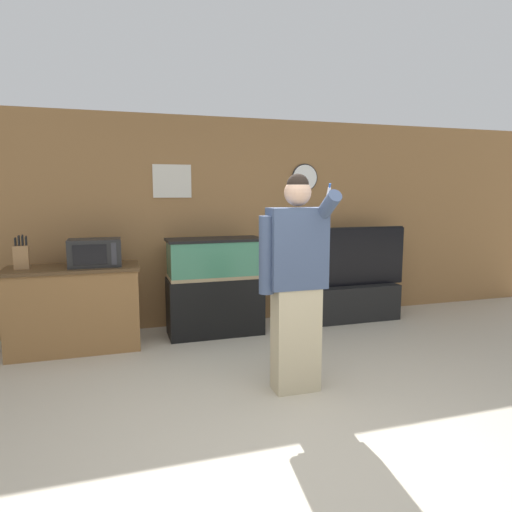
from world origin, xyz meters
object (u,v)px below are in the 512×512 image
Objects in this scene: counter_island at (75,308)px; knife_block at (21,256)px; aquarium_on_stand at (215,286)px; person_standing at (296,280)px; tv_on_stand at (348,293)px; microwave at (95,253)px.

knife_block reaches higher than counter_island.
knife_block reaches higher than aquarium_on_stand.
aquarium_on_stand reaches higher than counter_island.
tv_on_stand is at bearing 50.34° from person_standing.
knife_block reaches higher than tv_on_stand.
tv_on_stand is 2.40m from person_standing.
tv_on_stand is (3.11, 0.18, -0.68)m from microwave.
tv_on_stand is at bearing 2.60° from counter_island.
person_standing reaches higher than microwave.
aquarium_on_stand is 0.71× the size of tv_on_stand.
knife_block is (-0.47, 0.00, 0.58)m from counter_island.
aquarium_on_stand is 1.81m from person_standing.
tv_on_stand reaches higher than microwave.
microwave is 0.71m from knife_block.
person_standing is (1.62, -1.62, -0.09)m from microwave.
microwave is 0.33× the size of tv_on_stand.
counter_island is at bearing -177.40° from tv_on_stand.
microwave is at bearing -174.79° from aquarium_on_stand.
microwave is at bearing -2.12° from knife_block.
person_standing is at bearing -44.88° from microwave.
microwave is 2.30m from person_standing.
person_standing is (2.33, -1.64, -0.08)m from knife_block.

